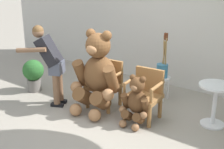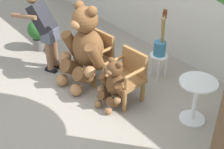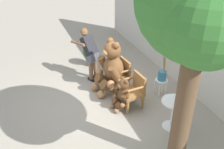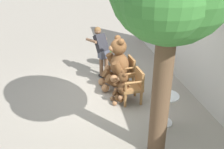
{
  "view_description": "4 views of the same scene",
  "coord_description": "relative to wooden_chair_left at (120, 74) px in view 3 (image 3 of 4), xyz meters",
  "views": [
    {
      "loc": [
        2.94,
        -3.64,
        2.51
      ],
      "look_at": [
        0.08,
        0.14,
        0.86
      ],
      "focal_mm": 50.0,
      "sensor_mm": 36.0,
      "label": 1
    },
    {
      "loc": [
        3.63,
        -2.19,
        3.25
      ],
      "look_at": [
        0.38,
        0.34,
        0.57
      ],
      "focal_mm": 50.0,
      "sensor_mm": 36.0,
      "label": 2
    },
    {
      "loc": [
        4.98,
        -1.74,
        3.83
      ],
      "look_at": [
        0.19,
        0.15,
        0.87
      ],
      "focal_mm": 40.0,
      "sensor_mm": 36.0,
      "label": 3
    },
    {
      "loc": [
        5.86,
        -0.86,
        3.39
      ],
      "look_at": [
        0.21,
        0.11,
        0.7
      ],
      "focal_mm": 40.0,
      "sensor_mm": 36.0,
      "label": 4
    }
  ],
  "objects": [
    {
      "name": "teddy_bear_large",
      "position": [
        0.01,
        -0.26,
        0.27
      ],
      "size": [
        0.9,
        0.88,
        1.49
      ],
      "color": "brown",
      "rests_on": "ground"
    },
    {
      "name": "brush_bucket",
      "position": [
        0.69,
        0.9,
        0.19
      ],
      "size": [
        0.22,
        0.22,
        0.88
      ],
      "color": "teal",
      "rests_on": "white_stool"
    },
    {
      "name": "back_wall",
      "position": [
        0.43,
        1.78,
        0.94
      ],
      "size": [
        10.0,
        0.16,
        2.8
      ],
      "primitive_type": "cube",
      "color": "beige",
      "rests_on": "ground"
    },
    {
      "name": "patio_tree",
      "position": [
        2.83,
        -0.06,
        2.54
      ],
      "size": [
        1.96,
        1.86,
        4.03
      ],
      "color": "brown",
      "rests_on": "ground"
    },
    {
      "name": "person_visitor",
      "position": [
        -0.84,
        -0.57,
        0.44
      ],
      "size": [
        0.71,
        0.69,
        1.52
      ],
      "color": "black",
      "rests_on": "ground"
    },
    {
      "name": "potted_plant",
      "position": [
        -1.65,
        -0.34,
        -0.07
      ],
      "size": [
        0.44,
        0.44,
        0.68
      ],
      "color": "slate",
      "rests_on": "ground"
    },
    {
      "name": "ground_plane",
      "position": [
        0.43,
        -0.62,
        -0.46
      ],
      "size": [
        60.0,
        60.0,
        0.0
      ],
      "primitive_type": "plane",
      "color": "gray"
    },
    {
      "name": "wooden_chair_right",
      "position": [
        0.85,
        0.0,
        0.0
      ],
      "size": [
        0.6,
        0.56,
        0.86
      ],
      "color": "olive",
      "rests_on": "ground"
    },
    {
      "name": "round_side_table",
      "position": [
        1.91,
        0.46,
        -0.01
      ],
      "size": [
        0.56,
        0.56,
        0.72
      ],
      "color": "silver",
      "rests_on": "ground"
    },
    {
      "name": "wooden_chair_left",
      "position": [
        0.0,
        0.0,
        0.0
      ],
      "size": [
        0.61,
        0.57,
        0.86
      ],
      "color": "olive",
      "rests_on": "ground"
    },
    {
      "name": "white_stool",
      "position": [
        0.69,
        0.9,
        -0.11
      ],
      "size": [
        0.34,
        0.34,
        0.46
      ],
      "color": "white",
      "rests_on": "ground"
    },
    {
      "name": "teddy_bear_small",
      "position": [
        0.86,
        -0.29,
        -0.05
      ],
      "size": [
        0.51,
        0.5,
        0.85
      ],
      "color": "brown",
      "rests_on": "ground"
    }
  ]
}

